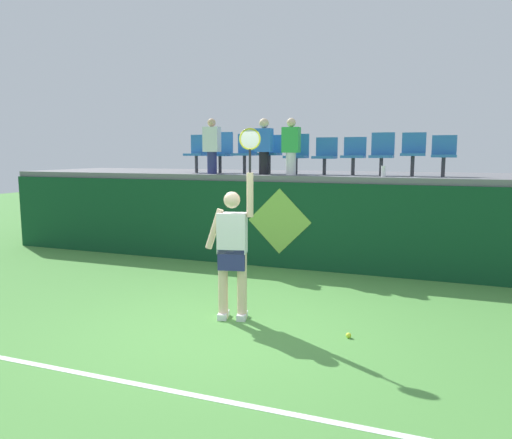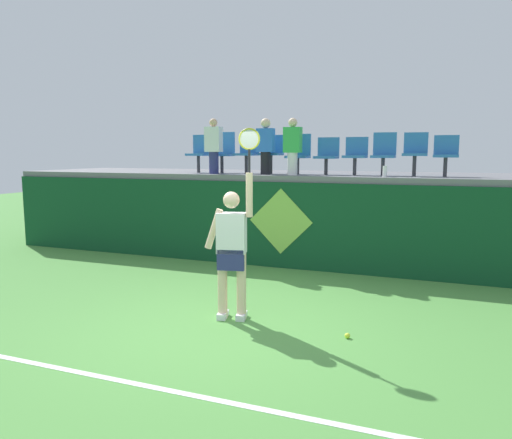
{
  "view_description": "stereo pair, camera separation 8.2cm",
  "coord_description": "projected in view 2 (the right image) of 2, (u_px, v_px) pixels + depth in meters",
  "views": [
    {
      "loc": [
        2.48,
        -5.42,
        2.23
      ],
      "look_at": [
        -0.03,
        1.24,
        1.25
      ],
      "focal_mm": 34.27,
      "sensor_mm": 36.0,
      "label": 1
    },
    {
      "loc": [
        2.55,
        -5.39,
        2.23
      ],
      "look_at": [
        -0.03,
        1.24,
        1.25
      ],
      "focal_mm": 34.27,
      "sensor_mm": 36.0,
      "label": 2
    }
  ],
  "objects": [
    {
      "name": "tennis_ball",
      "position": [
        347.0,
        336.0,
        5.9
      ],
      "size": [
        0.07,
        0.07,
        0.07
      ],
      "primitive_type": "sphere",
      "color": "#D1E533",
      "rests_on": "ground_plane"
    },
    {
      "name": "stadium_chair_8",
      "position": [
        415.0,
        151.0,
        9.19
      ],
      "size": [
        0.44,
        0.42,
        0.82
      ],
      "color": "#38383D",
      "rests_on": "spectator_platform"
    },
    {
      "name": "spectator_2",
      "position": [
        293.0,
        146.0,
        9.6
      ],
      "size": [
        0.34,
        0.2,
        1.11
      ],
      "color": "white",
      "rests_on": "spectator_platform"
    },
    {
      "name": "stadium_chair_9",
      "position": [
        446.0,
        153.0,
        9.0
      ],
      "size": [
        0.44,
        0.42,
        0.76
      ],
      "color": "#38383D",
      "rests_on": "spectator_platform"
    },
    {
      "name": "tennis_player",
      "position": [
        232.0,
        247.0,
        6.5
      ],
      "size": [
        0.74,
        0.34,
        2.54
      ],
      "color": "white",
      "rests_on": "ground_plane"
    },
    {
      "name": "spectator_0",
      "position": [
        214.0,
        145.0,
        10.18
      ],
      "size": [
        0.34,
        0.2,
        1.14
      ],
      "color": "navy",
      "rests_on": "spectator_platform"
    },
    {
      "name": "stadium_chair_0",
      "position": [
        200.0,
        151.0,
        10.83
      ],
      "size": [
        0.44,
        0.42,
        0.84
      ],
      "color": "#38383D",
      "rests_on": "spectator_platform"
    },
    {
      "name": "stadium_chair_2",
      "position": [
        248.0,
        151.0,
        10.42
      ],
      "size": [
        0.44,
        0.42,
        0.84
      ],
      "color": "#38383D",
      "rests_on": "spectator_platform"
    },
    {
      "name": "spectator_1",
      "position": [
        266.0,
        145.0,
        9.84
      ],
      "size": [
        0.34,
        0.2,
        1.12
      ],
      "color": "black",
      "rests_on": "spectator_platform"
    },
    {
      "name": "stadium_chair_7",
      "position": [
        384.0,
        152.0,
        9.41
      ],
      "size": [
        0.44,
        0.42,
        0.83
      ],
      "color": "#38383D",
      "rests_on": "spectator_platform"
    },
    {
      "name": "stadium_chair_6",
      "position": [
        356.0,
        154.0,
        9.6
      ],
      "size": [
        0.44,
        0.42,
        0.75
      ],
      "color": "#38383D",
      "rests_on": "spectator_platform"
    },
    {
      "name": "court_baseline_stripe",
      "position": [
        150.0,
        387.0,
        4.68
      ],
      "size": [
        12.44,
        0.08,
        0.01
      ],
      "primitive_type": "cube",
      "color": "white",
      "rests_on": "ground_plane"
    },
    {
      "name": "spectator_platform",
      "position": [
        320.0,
        176.0,
        10.58
      ],
      "size": [
        13.83,
        2.97,
        0.12
      ],
      "primitive_type": "cube",
      "color": "slate",
      "rests_on": "court_back_wall"
    },
    {
      "name": "stadium_chair_1",
      "position": [
        223.0,
        151.0,
        10.63
      ],
      "size": [
        0.44,
        0.42,
        0.89
      ],
      "color": "#38383D",
      "rests_on": "spectator_platform"
    },
    {
      "name": "stadium_chair_4",
      "position": [
        299.0,
        153.0,
        10.02
      ],
      "size": [
        0.44,
        0.42,
        0.82
      ],
      "color": "#38383D",
      "rests_on": "spectator_platform"
    },
    {
      "name": "water_bottle",
      "position": [
        385.0,
        171.0,
        8.86
      ],
      "size": [
        0.08,
        0.08,
        0.2
      ],
      "primitive_type": "cylinder",
      "color": "white",
      "rests_on": "spectator_platform"
    },
    {
      "name": "court_back_wall",
      "position": [
        301.0,
        226.0,
        9.37
      ],
      "size": [
        13.83,
        0.2,
        1.67
      ],
      "primitive_type": "cube",
      "color": "#0F4223",
      "rests_on": "ground_plane"
    },
    {
      "name": "wall_signage_mount",
      "position": [
        280.0,
        268.0,
        9.52
      ],
      "size": [
        1.27,
        0.01,
        1.56
      ],
      "color": "#0F4223",
      "rests_on": "ground_plane"
    },
    {
      "name": "ground_plane",
      "position": [
        223.0,
        330.0,
        6.2
      ],
      "size": [
        40.0,
        40.0,
        0.0
      ],
      "primitive_type": "plane",
      "color": "#519342"
    },
    {
      "name": "stadium_chair_5",
      "position": [
        327.0,
        154.0,
        9.8
      ],
      "size": [
        0.44,
        0.42,
        0.75
      ],
      "color": "#38383D",
      "rests_on": "spectator_platform"
    },
    {
      "name": "stadium_chair_3",
      "position": [
        272.0,
        151.0,
        10.22
      ],
      "size": [
        0.44,
        0.42,
        0.81
      ],
      "color": "#38383D",
      "rests_on": "spectator_platform"
    }
  ]
}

